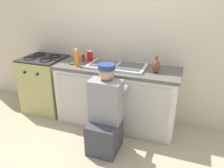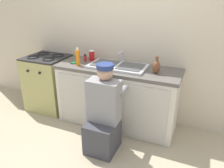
{
  "view_description": "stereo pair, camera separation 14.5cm",
  "coord_description": "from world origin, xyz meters",
  "px_view_note": "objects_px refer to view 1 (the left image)",
  "views": [
    {
      "loc": [
        0.93,
        -2.44,
        1.85
      ],
      "look_at": [
        0.0,
        0.1,
        0.71
      ],
      "focal_mm": 35.0,
      "sensor_mm": 36.0,
      "label": 1
    },
    {
      "loc": [
        1.07,
        -2.38,
        1.85
      ],
      "look_at": [
        0.0,
        0.1,
        0.71
      ],
      "focal_mm": 35.0,
      "sensor_mm": 36.0,
      "label": 2
    }
  ],
  "objects_px": {
    "cell_phone": "(73,63)",
    "soap_bottle_orange": "(77,58)",
    "vase_decorative": "(156,66)",
    "stove_range": "(46,84)",
    "spice_bottle_red": "(83,58)",
    "sink_double_basin": "(117,66)",
    "soda_cup_red": "(90,56)",
    "plumber_person": "(105,116)"
  },
  "relations": [
    {
      "from": "cell_phone",
      "to": "soap_bottle_orange",
      "type": "xyz_separation_m",
      "value": [
        0.11,
        -0.08,
        0.11
      ]
    },
    {
      "from": "soap_bottle_orange",
      "to": "vase_decorative",
      "type": "bearing_deg",
      "value": 5.2
    },
    {
      "from": "stove_range",
      "to": "soap_bottle_orange",
      "type": "relative_size",
      "value": 3.67
    },
    {
      "from": "cell_phone",
      "to": "spice_bottle_red",
      "type": "bearing_deg",
      "value": 53.99
    },
    {
      "from": "sink_double_basin",
      "to": "soda_cup_red",
      "type": "distance_m",
      "value": 0.52
    },
    {
      "from": "stove_range",
      "to": "spice_bottle_red",
      "type": "relative_size",
      "value": 8.73
    },
    {
      "from": "sink_double_basin",
      "to": "vase_decorative",
      "type": "relative_size",
      "value": 3.48
    },
    {
      "from": "vase_decorative",
      "to": "soap_bottle_orange",
      "type": "relative_size",
      "value": 0.92
    },
    {
      "from": "sink_double_basin",
      "to": "spice_bottle_red",
      "type": "xyz_separation_m",
      "value": [
        -0.56,
        0.07,
        0.03
      ]
    },
    {
      "from": "spice_bottle_red",
      "to": "soap_bottle_orange",
      "type": "xyz_separation_m",
      "value": [
        0.01,
        -0.22,
        0.06
      ]
    },
    {
      "from": "soda_cup_red",
      "to": "spice_bottle_red",
      "type": "bearing_deg",
      "value": -128.38
    },
    {
      "from": "spice_bottle_red",
      "to": "soap_bottle_orange",
      "type": "bearing_deg",
      "value": -87.85
    },
    {
      "from": "stove_range",
      "to": "soda_cup_red",
      "type": "distance_m",
      "value": 0.92
    },
    {
      "from": "spice_bottle_red",
      "to": "stove_range",
      "type": "bearing_deg",
      "value": -173.86
    },
    {
      "from": "cell_phone",
      "to": "soda_cup_red",
      "type": "xyz_separation_m",
      "value": [
        0.17,
        0.22,
        0.07
      ]
    },
    {
      "from": "vase_decorative",
      "to": "sink_double_basin",
      "type": "bearing_deg",
      "value": 175.0
    },
    {
      "from": "stove_range",
      "to": "soap_bottle_orange",
      "type": "bearing_deg",
      "value": -11.89
    },
    {
      "from": "stove_range",
      "to": "plumber_person",
      "type": "distance_m",
      "value": 1.44
    },
    {
      "from": "cell_phone",
      "to": "stove_range",
      "type": "bearing_deg",
      "value": 174.05
    },
    {
      "from": "stove_range",
      "to": "vase_decorative",
      "type": "height_order",
      "value": "vase_decorative"
    },
    {
      "from": "soda_cup_red",
      "to": "soap_bottle_orange",
      "type": "relative_size",
      "value": 0.61
    },
    {
      "from": "sink_double_basin",
      "to": "spice_bottle_red",
      "type": "bearing_deg",
      "value": 172.73
    },
    {
      "from": "plumber_person",
      "to": "soap_bottle_orange",
      "type": "xyz_separation_m",
      "value": [
        -0.62,
        0.48,
        0.54
      ]
    },
    {
      "from": "soap_bottle_orange",
      "to": "sink_double_basin",
      "type": "bearing_deg",
      "value": 15.02
    },
    {
      "from": "cell_phone",
      "to": "plumber_person",
      "type": "bearing_deg",
      "value": -37.8
    },
    {
      "from": "plumber_person",
      "to": "vase_decorative",
      "type": "xyz_separation_m",
      "value": [
        0.48,
        0.58,
        0.52
      ]
    },
    {
      "from": "sink_double_basin",
      "to": "plumber_person",
      "type": "height_order",
      "value": "plumber_person"
    },
    {
      "from": "sink_double_basin",
      "to": "cell_phone",
      "type": "bearing_deg",
      "value": -174.5
    },
    {
      "from": "sink_double_basin",
      "to": "soda_cup_red",
      "type": "height_order",
      "value": "sink_double_basin"
    },
    {
      "from": "plumber_person",
      "to": "sink_double_basin",
      "type": "bearing_deg",
      "value": 96.32
    },
    {
      "from": "spice_bottle_red",
      "to": "vase_decorative",
      "type": "xyz_separation_m",
      "value": [
        1.1,
        -0.12,
        0.04
      ]
    },
    {
      "from": "stove_range",
      "to": "spice_bottle_red",
      "type": "bearing_deg",
      "value": 6.14
    },
    {
      "from": "soap_bottle_orange",
      "to": "soda_cup_red",
      "type": "bearing_deg",
      "value": 78.87
    },
    {
      "from": "stove_range",
      "to": "soda_cup_red",
      "type": "bearing_deg",
      "value": 12.0
    },
    {
      "from": "cell_phone",
      "to": "soda_cup_red",
      "type": "distance_m",
      "value": 0.28
    },
    {
      "from": "soda_cup_red",
      "to": "stove_range",
      "type": "bearing_deg",
      "value": -168.0
    },
    {
      "from": "stove_range",
      "to": "plumber_person",
      "type": "relative_size",
      "value": 0.83
    },
    {
      "from": "plumber_person",
      "to": "cell_phone",
      "type": "xyz_separation_m",
      "value": [
        -0.72,
        0.56,
        0.43
      ]
    },
    {
      "from": "soda_cup_red",
      "to": "plumber_person",
      "type": "bearing_deg",
      "value": -54.46
    },
    {
      "from": "plumber_person",
      "to": "vase_decorative",
      "type": "relative_size",
      "value": 4.8
    },
    {
      "from": "stove_range",
      "to": "soda_cup_red",
      "type": "xyz_separation_m",
      "value": [
        0.75,
        0.16,
        0.51
      ]
    },
    {
      "from": "spice_bottle_red",
      "to": "cell_phone",
      "type": "xyz_separation_m",
      "value": [
        -0.1,
        -0.13,
        -0.04
      ]
    }
  ]
}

